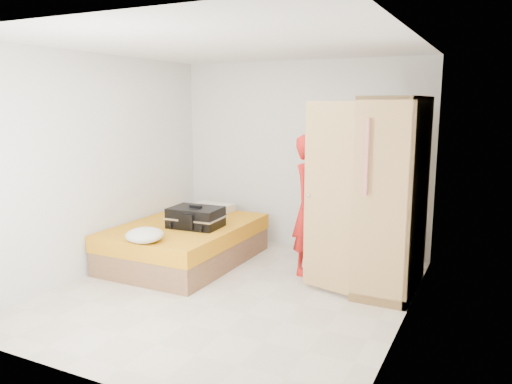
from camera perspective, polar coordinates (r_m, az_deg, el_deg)
The scene contains 7 objects.
room at distance 5.22m, azimuth -2.85°, elevation 2.08°, with size 4.00×4.02×2.60m.
bed at distance 6.53m, azimuth -8.04°, elevation -5.76°, with size 1.42×2.02×0.50m.
wardrobe at distance 5.57m, azimuth 14.83°, elevation -0.86°, with size 1.15×1.20×2.10m.
person at distance 5.96m, azimuth 6.34°, elevation -1.49°, with size 0.61×0.40×1.67m, color red.
suitcase at distance 6.26m, azimuth -6.92°, elevation -2.90°, with size 0.67×0.52×0.28m.
round_cushion at distance 5.70m, azimuth -12.60°, elevation -4.83°, with size 0.42×0.42×0.16m, color beige.
pillow at distance 7.19m, azimuth -4.83°, elevation -1.74°, with size 0.56×0.29×0.10m, color beige.
Camera 1 is at (2.52, -4.51, 2.04)m, focal length 35.00 mm.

